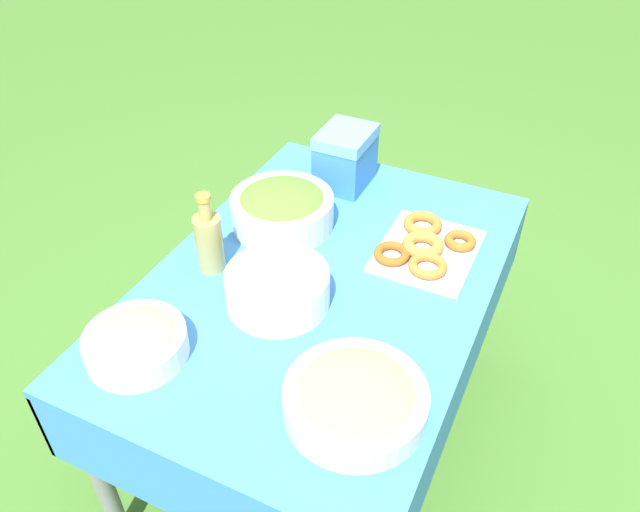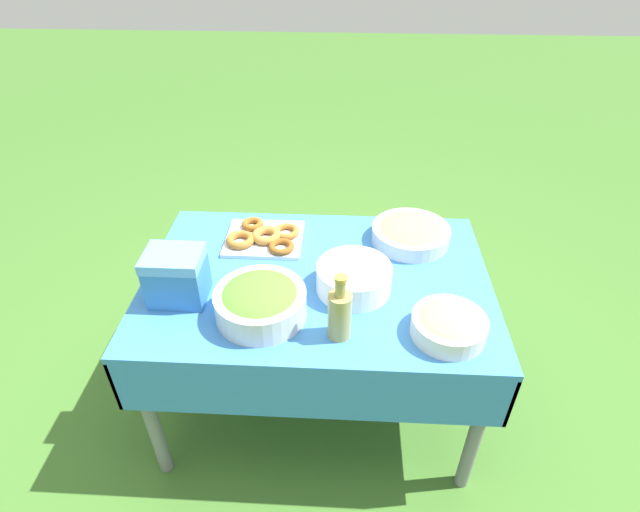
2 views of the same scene
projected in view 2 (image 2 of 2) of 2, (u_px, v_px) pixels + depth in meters
ground_plane at (318, 396)px, 2.23m from camera, size 14.00×14.00×0.00m
picnic_table at (317, 297)px, 1.88m from camera, size 1.26×0.86×0.68m
salad_bowl at (260, 301)px, 1.63m from camera, size 0.30×0.30×0.12m
pasta_bowl at (449, 324)px, 1.56m from camera, size 0.24×0.24×0.08m
donut_platter at (264, 237)px, 1.99m from camera, size 0.31×0.28×0.05m
plate_stack at (354, 278)px, 1.74m from camera, size 0.26×0.26×0.10m
olive_oil_bottle at (340, 313)px, 1.53m from camera, size 0.07×0.07×0.24m
bread_bowl at (411, 233)px, 1.98m from camera, size 0.31×0.31×0.08m
cooler_box at (177, 276)px, 1.68m from camera, size 0.19×0.15×0.19m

